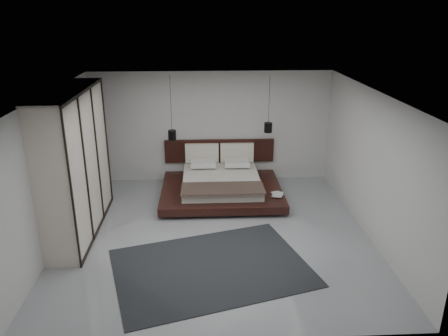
{
  "coord_description": "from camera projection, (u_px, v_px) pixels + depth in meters",
  "views": [
    {
      "loc": [
        -0.22,
        -7.72,
        4.21
      ],
      "look_at": [
        0.23,
        1.2,
        0.95
      ],
      "focal_mm": 35.0,
      "sensor_mm": 36.0,
      "label": 1
    }
  ],
  "objects": [
    {
      "name": "rug",
      "position": [
        211.0,
        267.0,
        7.54
      ],
      "size": [
        3.77,
        3.14,
        0.01
      ],
      "primitive_type": "cube",
      "rotation": [
        0.0,
        0.0,
        0.28
      ],
      "color": "black",
      "rests_on": "floor"
    },
    {
      "name": "book_lower",
      "position": [
        273.0,
        194.0,
        9.84
      ],
      "size": [
        0.27,
        0.31,
        0.03
      ],
      "primitive_type": "imported",
      "rotation": [
        0.0,
        0.0,
        0.3
      ],
      "color": "#99724C",
      "rests_on": "bed"
    },
    {
      "name": "book_upper",
      "position": [
        273.0,
        194.0,
        9.81
      ],
      "size": [
        0.31,
        0.36,
        0.02
      ],
      "primitive_type": "imported",
      "rotation": [
        0.0,
        0.0,
        -0.3
      ],
      "color": "#99724C",
      "rests_on": "book_lower"
    },
    {
      "name": "ceiling",
      "position": [
        214.0,
        93.0,
        7.74
      ],
      "size": [
        6.0,
        6.0,
        0.0
      ],
      "primitive_type": "plane",
      "rotation": [
        3.14,
        0.0,
        0.0
      ],
      "color": "white",
      "rests_on": "wall_back"
    },
    {
      "name": "wall_left",
      "position": [
        53.0,
        170.0,
        8.08
      ],
      "size": [
        0.0,
        6.0,
        6.0
      ],
      "primitive_type": "plane",
      "rotation": [
        1.57,
        0.0,
        1.57
      ],
      "color": "beige",
      "rests_on": "floor"
    },
    {
      "name": "pendant_left",
      "position": [
        172.0,
        135.0,
        10.38
      ],
      "size": [
        0.19,
        0.19,
        1.53
      ],
      "color": "black",
      "rests_on": "ceiling"
    },
    {
      "name": "bed",
      "position": [
        221.0,
        184.0,
        10.4
      ],
      "size": [
        2.8,
        2.4,
        1.08
      ],
      "color": "black",
      "rests_on": "floor"
    },
    {
      "name": "pendant_right",
      "position": [
        268.0,
        127.0,
        10.44
      ],
      "size": [
        0.19,
        0.19,
        1.38
      ],
      "color": "black",
      "rests_on": "ceiling"
    },
    {
      "name": "wall_back",
      "position": [
        211.0,
        127.0,
        11.03
      ],
      "size": [
        6.0,
        0.0,
        6.0
      ],
      "primitive_type": "plane",
      "rotation": [
        1.57,
        0.0,
        0.0
      ],
      "color": "beige",
      "rests_on": "floor"
    },
    {
      "name": "wall_right",
      "position": [
        371.0,
        165.0,
        8.36
      ],
      "size": [
        0.0,
        6.0,
        6.0
      ],
      "primitive_type": "plane",
      "rotation": [
        1.57,
        0.0,
        -1.57
      ],
      "color": "beige",
      "rests_on": "floor"
    },
    {
      "name": "wardrobe",
      "position": [
        74.0,
        163.0,
        8.38
      ],
      "size": [
        0.68,
        2.89,
        2.84
      ],
      "color": "beige",
      "rests_on": "floor"
    },
    {
      "name": "wall_front",
      "position": [
        222.0,
        250.0,
        5.41
      ],
      "size": [
        6.0,
        0.0,
        6.0
      ],
      "primitive_type": "plane",
      "rotation": [
        -1.57,
        0.0,
        0.0
      ],
      "color": "beige",
      "rests_on": "floor"
    },
    {
      "name": "lattice_screen",
      "position": [
        88.0,
        139.0,
        10.41
      ],
      "size": [
        0.05,
        0.9,
        2.6
      ],
      "primitive_type": "cube",
      "color": "black",
      "rests_on": "floor"
    },
    {
      "name": "floor",
      "position": [
        215.0,
        233.0,
        8.7
      ],
      "size": [
        6.0,
        6.0,
        0.0
      ],
      "primitive_type": "plane",
      "color": "#93969B",
      "rests_on": "ground"
    }
  ]
}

